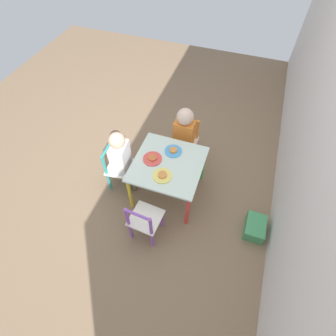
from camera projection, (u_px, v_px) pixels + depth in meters
name	position (u px, v px, depth m)	size (l,w,h in m)	color
ground_plane	(168.00, 191.00, 2.72)	(6.00, 6.00, 0.00)	#7F664C
kids_table	(168.00, 168.00, 2.40)	(0.62, 0.62, 0.46)	silver
chair_orange	(185.00, 142.00, 2.81)	(0.27, 0.27, 0.51)	silver
chair_teal	(119.00, 168.00, 2.59)	(0.28, 0.28, 0.51)	silver
chair_purple	(145.00, 221.00, 2.24)	(0.28, 0.28, 0.51)	silver
child_left	(184.00, 133.00, 2.63)	(0.22, 0.20, 0.71)	#7A6B5B
child_front	(122.00, 157.00, 2.45)	(0.21, 0.22, 0.71)	#7A6B5B
plate_left	(173.00, 151.00, 2.44)	(0.16, 0.16, 0.03)	#4C9EE0
plate_front	(152.00, 159.00, 2.38)	(0.17, 0.17, 0.03)	#E54C47
plate_right	(162.00, 175.00, 2.26)	(0.17, 0.17, 0.03)	#EADB66
storage_bin	(255.00, 227.00, 2.40)	(0.25, 0.18, 0.13)	#3D8E56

